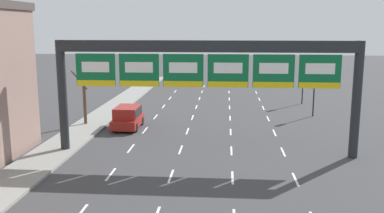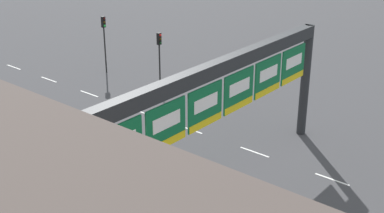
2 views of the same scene
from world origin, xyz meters
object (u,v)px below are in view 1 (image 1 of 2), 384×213
at_px(suv_red, 128,116).
at_px(traffic_light_near_gantry, 315,80).
at_px(traffic_light_mid_block, 303,71).
at_px(tree_bare_closest, 84,88).
at_px(sign_gantry, 206,67).

xyz_separation_m(suv_red, traffic_light_near_gantry, (15.46, 5.77, 2.28)).
xyz_separation_m(suv_red, traffic_light_mid_block, (15.58, 12.07, 2.46)).
distance_m(traffic_light_mid_block, tree_bare_closest, 22.33).
bearing_deg(traffic_light_near_gantry, tree_bare_closest, -165.02).
height_order(sign_gantry, traffic_light_near_gantry, sign_gantry).
relative_size(sign_gantry, suv_red, 4.76).
height_order(suv_red, tree_bare_closest, tree_bare_closest).
xyz_separation_m(sign_gantry, suv_red, (-6.42, 6.50, -4.56)).
bearing_deg(tree_bare_closest, traffic_light_near_gantry, 14.98).
relative_size(sign_gantry, traffic_light_near_gantry, 4.12).
xyz_separation_m(traffic_light_near_gantry, tree_bare_closest, (-19.08, -5.11, -0.20)).
bearing_deg(sign_gantry, traffic_light_mid_block, 63.74).
relative_size(suv_red, traffic_light_mid_block, 0.82).
bearing_deg(suv_red, tree_bare_closest, 169.58).
height_order(traffic_light_near_gantry, tree_bare_closest, tree_bare_closest).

